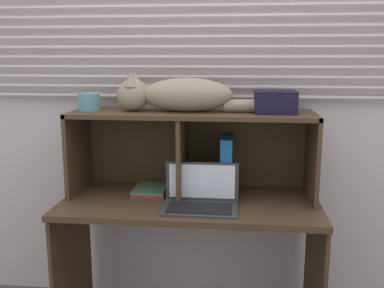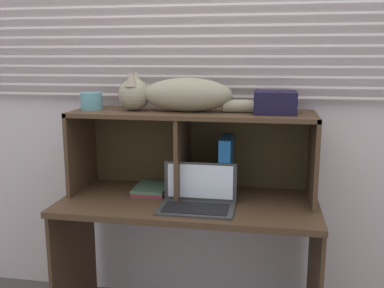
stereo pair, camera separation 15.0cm
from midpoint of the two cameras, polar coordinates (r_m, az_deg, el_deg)
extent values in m
cube|color=beige|center=(2.42, -1.20, 7.52)|extent=(4.40, 0.04, 2.50)
cube|color=silver|center=(2.37, -1.34, 6.31)|extent=(2.67, 0.02, 0.01)
cube|color=silver|center=(2.37, -1.35, 7.57)|extent=(2.67, 0.02, 0.01)
cube|color=silver|center=(2.36, -1.36, 8.83)|extent=(2.67, 0.02, 0.01)
cube|color=silver|center=(2.36, -1.36, 10.10)|extent=(2.67, 0.02, 0.01)
cube|color=silver|center=(2.36, -1.37, 11.36)|extent=(2.67, 0.02, 0.01)
cube|color=silver|center=(2.36, -1.37, 12.63)|extent=(2.67, 0.02, 0.01)
cube|color=silver|center=(2.36, -1.38, 13.89)|extent=(2.67, 0.02, 0.01)
cube|color=silver|center=(2.37, -1.39, 15.16)|extent=(2.67, 0.02, 0.01)
cube|color=silver|center=(2.37, -1.39, 16.41)|extent=(2.67, 0.02, 0.01)
cube|color=silver|center=(2.38, -1.40, 17.67)|extent=(2.67, 0.02, 0.01)
cube|color=#45301F|center=(2.20, -2.25, -7.71)|extent=(1.27, 0.59, 0.03)
cube|color=#45301F|center=(2.50, -17.07, -14.57)|extent=(0.02, 0.53, 0.68)
cube|color=#45301F|center=(2.34, 13.88, -16.25)|extent=(0.02, 0.53, 0.68)
cube|color=#45301F|center=(2.20, -1.96, 3.94)|extent=(1.22, 0.37, 0.02)
cube|color=#45301F|center=(2.39, -16.34, -0.89)|extent=(0.02, 0.37, 0.43)
cube|color=#45301F|center=(2.23, 13.56, -1.59)|extent=(0.02, 0.37, 0.43)
cube|color=#45301F|center=(2.24, -3.16, -1.52)|extent=(0.02, 0.35, 0.41)
cube|color=#3F311A|center=(2.41, -1.33, -0.35)|extent=(1.22, 0.01, 0.43)
ellipsoid|color=gray|center=(2.19, -2.61, 6.43)|extent=(0.45, 0.19, 0.17)
sphere|color=gray|center=(2.25, -9.59, 6.32)|extent=(0.16, 0.16, 0.16)
cone|color=gray|center=(2.20, -9.95, 8.32)|extent=(0.07, 0.07, 0.07)
cone|color=gray|center=(2.28, -9.39, 8.43)|extent=(0.07, 0.07, 0.07)
cylinder|color=gray|center=(2.17, 5.91, 4.96)|extent=(0.28, 0.06, 0.06)
cube|color=#323232|center=(2.06, -1.07, -8.42)|extent=(0.36, 0.23, 0.01)
cube|color=#323232|center=(2.14, -0.71, -4.90)|extent=(0.36, 0.01, 0.19)
cube|color=white|center=(2.13, -0.72, -4.93)|extent=(0.32, 0.00, 0.17)
cube|color=black|center=(2.05, -1.11, -8.36)|extent=(0.30, 0.16, 0.00)
cube|color=#185190|center=(2.23, 2.61, -2.93)|extent=(0.06, 0.22, 0.31)
cube|color=maroon|center=(2.32, -7.18, -6.17)|extent=(0.17, 0.22, 0.01)
cube|color=#446449|center=(2.33, -7.27, -5.76)|extent=(0.17, 0.22, 0.01)
cylinder|color=teal|center=(2.33, -15.10, 5.34)|extent=(0.11, 0.11, 0.09)
cube|color=black|center=(2.17, 8.84, 5.45)|extent=(0.20, 0.19, 0.11)
camera|label=1|loc=(0.07, -91.93, -0.38)|focal=40.90mm
camera|label=2|loc=(0.07, 88.07, 0.38)|focal=40.90mm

